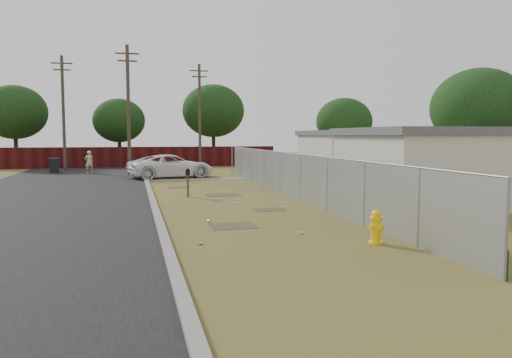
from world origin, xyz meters
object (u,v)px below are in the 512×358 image
object	(u,v)px
fire_hydrant	(376,227)
trash_bin	(54,166)
mailbox	(188,174)
pedestrian	(89,162)
pickup_truck	(171,166)

from	to	relation	value
fire_hydrant	trash_bin	bearing A→B (deg)	112.97
mailbox	trash_bin	size ratio (longest dim) A/B	1.16
fire_hydrant	pedestrian	world-z (taller)	pedestrian
mailbox	pickup_truck	world-z (taller)	pickup_truck
mailbox	trash_bin	xyz separation A→B (m)	(-8.08, 16.65, -0.45)
pickup_truck	trash_bin	distance (m)	10.19
pickup_truck	fire_hydrant	bearing A→B (deg)	173.71
mailbox	pedestrian	world-z (taller)	pedestrian
trash_bin	pickup_truck	bearing A→B (deg)	-37.12
pedestrian	trash_bin	xyz separation A→B (m)	(-2.55, 0.89, -0.27)
fire_hydrant	pedestrian	distance (m)	28.34
pedestrian	trash_bin	distance (m)	2.71
mailbox	pedestrian	size ratio (longest dim) A/B	0.77
pickup_truck	pedestrian	distance (m)	7.66
mailbox	pedestrian	distance (m)	16.70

